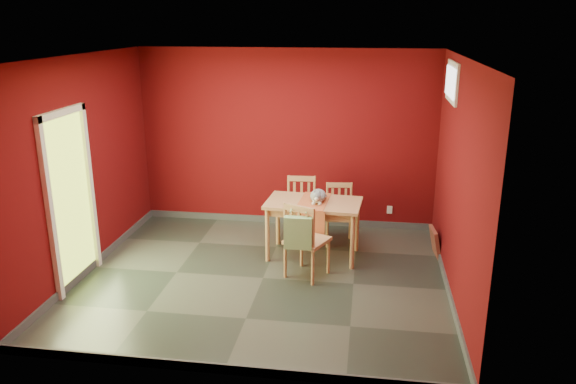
# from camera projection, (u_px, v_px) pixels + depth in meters

# --- Properties ---
(ground) EXTENTS (4.50, 4.50, 0.00)m
(ground) POSITION_uv_depth(u_px,v_px,m) (263.00, 278.00, 7.01)
(ground) COLOR #2D342D
(ground) RESTS_ON ground
(room_shell) EXTENTS (4.50, 4.50, 4.50)m
(room_shell) POSITION_uv_depth(u_px,v_px,m) (263.00, 274.00, 7.00)
(room_shell) COLOR #54080A
(room_shell) RESTS_ON ground
(doorway) EXTENTS (0.06, 1.01, 2.13)m
(doorway) POSITION_uv_depth(u_px,v_px,m) (70.00, 194.00, 6.61)
(doorway) COLOR #B7D838
(doorway) RESTS_ON ground
(window) EXTENTS (0.05, 0.90, 0.50)m
(window) POSITION_uv_depth(u_px,v_px,m) (452.00, 82.00, 6.95)
(window) COLOR white
(window) RESTS_ON room_shell
(outlet_plate) EXTENTS (0.08, 0.02, 0.12)m
(outlet_plate) POSITION_uv_depth(u_px,v_px,m) (390.00, 210.00, 8.58)
(outlet_plate) COLOR silver
(outlet_plate) RESTS_ON room_shell
(dining_table) EXTENTS (1.29, 0.81, 0.78)m
(dining_table) POSITION_uv_depth(u_px,v_px,m) (313.00, 208.00, 7.47)
(dining_table) COLOR tan
(dining_table) RESTS_ON ground
(table_runner) EXTENTS (0.42, 0.80, 0.39)m
(table_runner) POSITION_uv_depth(u_px,v_px,m) (313.00, 209.00, 7.34)
(table_runner) COLOR #B3542E
(table_runner) RESTS_ON dining_table
(chair_far_left) EXTENTS (0.47, 0.47, 0.94)m
(chair_far_left) POSITION_uv_depth(u_px,v_px,m) (301.00, 209.00, 8.06)
(chair_far_left) COLOR tan
(chair_far_left) RESTS_ON ground
(chair_far_right) EXTENTS (0.44, 0.44, 0.86)m
(chair_far_right) POSITION_uv_depth(u_px,v_px,m) (339.00, 213.00, 8.02)
(chair_far_right) COLOR tan
(chair_far_right) RESTS_ON ground
(chair_near) EXTENTS (0.61, 0.61, 0.99)m
(chair_near) POSITION_uv_depth(u_px,v_px,m) (305.00, 239.00, 6.91)
(chair_near) COLOR tan
(chair_near) RESTS_ON ground
(tote_bag) EXTENTS (0.33, 0.20, 0.47)m
(tote_bag) POSITION_uv_depth(u_px,v_px,m) (298.00, 233.00, 6.66)
(tote_bag) COLOR #7EAB6D
(tote_bag) RESTS_ON chair_near
(cat) EXTENTS (0.34, 0.48, 0.22)m
(cat) POSITION_uv_depth(u_px,v_px,m) (318.00, 193.00, 7.43)
(cat) COLOR slate
(cat) RESTS_ON table_runner
(picture_frame) EXTENTS (0.17, 0.40, 0.39)m
(picture_frame) POSITION_uv_depth(u_px,v_px,m) (435.00, 242.00, 7.62)
(picture_frame) COLOR brown
(picture_frame) RESTS_ON ground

